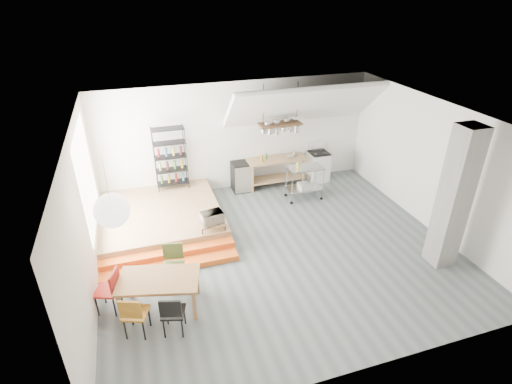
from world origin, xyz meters
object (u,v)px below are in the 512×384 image
object	(u,v)px
dining_table	(159,282)
mini_fridge	(241,177)
rolling_cart	(305,178)
stove	(318,166)

from	to	relation	value
dining_table	mini_fridge	xyz separation A→B (m)	(2.81, 4.28, -0.19)
rolling_cart	mini_fridge	xyz separation A→B (m)	(-1.59, 1.05, -0.20)
mini_fridge	dining_table	bearing A→B (deg)	-123.33
rolling_cart	stove	bearing A→B (deg)	49.64
dining_table	rolling_cart	world-z (taller)	rolling_cart
rolling_cart	mini_fridge	distance (m)	1.92
dining_table	rolling_cart	xyz separation A→B (m)	(4.40, 3.23, 0.01)
stove	dining_table	bearing A→B (deg)	-141.46
mini_fridge	stove	bearing A→B (deg)	-1.01
stove	rolling_cart	size ratio (longest dim) A/B	1.14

